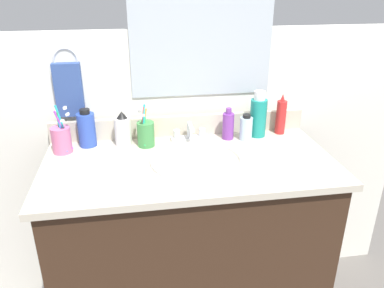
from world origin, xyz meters
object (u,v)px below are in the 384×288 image
(hand_towel, at_px, (69,90))
(bottle_lotion_white, at_px, (123,130))
(bottle_spray_red, at_px, (281,116))
(cup_pink, at_px, (62,139))
(bottle_gel_clear, at_px, (246,128))
(bottle_shampoo_blue, at_px, (87,129))
(bottle_cream_purple, at_px, (228,125))
(bottle_mouthwash_teal, at_px, (258,116))
(faucet, at_px, (190,134))
(cup_green, at_px, (146,133))
(bottle_oil_amber, at_px, (150,130))

(hand_towel, height_order, bottle_lotion_white, hand_towel)
(bottle_spray_red, bearing_deg, cup_pink, -176.69)
(hand_towel, xyz_separation_m, bottle_lotion_white, (0.21, -0.09, -0.15))
(bottle_gel_clear, height_order, cup_pink, cup_pink)
(hand_towel, height_order, bottle_shampoo_blue, hand_towel)
(bottle_spray_red, relative_size, bottle_cream_purple, 1.32)
(bottle_mouthwash_teal, xyz_separation_m, cup_pink, (-0.82, -0.04, -0.03))
(hand_towel, bearing_deg, bottle_lotion_white, -23.49)
(hand_towel, height_order, bottle_spray_red, hand_towel)
(hand_towel, bearing_deg, bottle_cream_purple, -8.23)
(faucet, height_order, bottle_mouthwash_teal, bottle_mouthwash_teal)
(bottle_shampoo_blue, distance_m, bottle_spray_red, 0.84)
(bottle_shampoo_blue, xyz_separation_m, cup_pink, (-0.09, -0.05, -0.02))
(cup_green, xyz_separation_m, cup_pink, (-0.33, -0.01, -0.00))
(bottle_lotion_white, xyz_separation_m, cup_pink, (-0.24, -0.03, -0.01))
(bottle_gel_clear, relative_size, cup_green, 0.63)
(bottle_mouthwash_teal, bearing_deg, bottle_shampoo_blue, 179.39)
(bottle_cream_purple, bearing_deg, bottle_oil_amber, 171.00)
(bottle_mouthwash_teal, relative_size, cup_green, 1.12)
(hand_towel, bearing_deg, bottle_oil_amber, -7.44)
(bottle_oil_amber, height_order, bottle_gel_clear, bottle_gel_clear)
(bottle_oil_amber, distance_m, cup_pink, 0.36)
(hand_towel, relative_size, bottle_lotion_white, 1.50)
(bottle_lotion_white, xyz_separation_m, cup_green, (0.09, -0.03, -0.01))
(bottle_gel_clear, bearing_deg, bottle_oil_amber, 169.10)
(bottle_gel_clear, bearing_deg, hand_towel, 170.62)
(bottle_lotion_white, bearing_deg, cup_green, -16.00)
(bottle_lotion_white, height_order, bottle_mouthwash_teal, bottle_mouthwash_teal)
(bottle_gel_clear, distance_m, bottle_cream_purple, 0.08)
(bottle_gel_clear, bearing_deg, bottle_shampoo_blue, 176.02)
(bottle_gel_clear, xyz_separation_m, cup_pink, (-0.76, -0.01, 0.00))
(bottle_spray_red, bearing_deg, bottle_gel_clear, -164.22)
(bottle_spray_red, xyz_separation_m, cup_pink, (-0.93, -0.05, -0.02))
(bottle_gel_clear, bearing_deg, bottle_mouthwash_teal, 31.05)
(bottle_spray_red, xyz_separation_m, bottle_mouthwash_teal, (-0.11, -0.01, 0.01))
(hand_towel, distance_m, cup_pink, 0.21)
(bottle_oil_amber, bearing_deg, bottle_shampoo_blue, -173.03)
(bottle_shampoo_blue, relative_size, bottle_lotion_white, 1.08)
(bottle_lotion_white, bearing_deg, bottle_cream_purple, -0.55)
(hand_towel, distance_m, bottle_mouthwash_teal, 0.80)
(cup_pink, bearing_deg, bottle_shampoo_blue, 28.61)
(faucet, xyz_separation_m, bottle_lotion_white, (-0.28, -0.00, 0.04))
(bottle_lotion_white, relative_size, bottle_gel_clear, 1.29)
(bottle_lotion_white, height_order, cup_pink, cup_pink)
(faucet, xyz_separation_m, bottle_gel_clear, (0.24, -0.03, 0.03))
(hand_towel, height_order, bottle_cream_purple, hand_towel)
(hand_towel, relative_size, bottle_cream_purple, 1.59)
(cup_pink, bearing_deg, faucet, 4.19)
(bottle_gel_clear, bearing_deg, bottle_lotion_white, 176.73)
(faucet, height_order, bottle_shampoo_blue, bottle_shampoo_blue)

